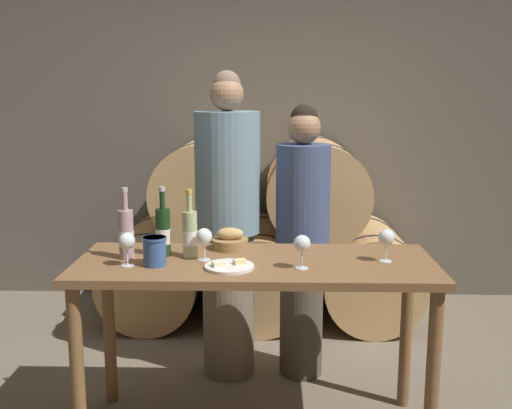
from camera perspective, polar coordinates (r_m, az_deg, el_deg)
The scene contains 15 objects.
stone_wall_back at distance 4.93m, azimuth 0.61°, elevation 9.68°, with size 10.00×0.12×3.20m.
barrel_stack at distance 4.47m, azimuth 0.47°, elevation -3.27°, with size 2.31×0.93×1.36m.
tasting_table at distance 2.93m, azimuth -0.07°, elevation -7.71°, with size 1.73×0.66×0.89m.
person_left at distance 3.51m, azimuth -2.69°, elevation -2.06°, with size 0.38×0.38×1.81m.
person_right at distance 3.53m, azimuth 4.44°, elevation -3.43°, with size 0.31×0.31×1.62m.
wine_bottle_red at distance 2.98m, azimuth -8.84°, elevation -2.57°, with size 0.07×0.07×0.35m.
wine_bottle_white at distance 2.94m, azimuth -6.31°, elevation -2.79°, with size 0.07×0.07×0.34m.
wine_bottle_rose at distance 2.96m, azimuth -12.26°, elevation -2.74°, with size 0.07×0.07×0.35m.
blue_crock at distance 2.83m, azimuth -9.64°, elevation -4.30°, with size 0.11×0.11×0.14m.
bread_basket at distance 3.10m, azimuth -2.49°, elevation -3.47°, with size 0.19×0.19×0.11m.
cheese_plate at distance 2.77m, azimuth -2.56°, elevation -5.88°, with size 0.23×0.23×0.04m.
wine_glass_far_left at distance 2.84m, azimuth -12.21°, elevation -3.51°, with size 0.08×0.08×0.16m.
wine_glass_left at distance 2.88m, azimuth -4.97°, elevation -3.12°, with size 0.08×0.08×0.16m.
wine_glass_center at distance 2.74m, azimuth 4.41°, elevation -3.80°, with size 0.08×0.08×0.16m.
wine_glass_right at distance 2.91m, azimuth 12.31°, elevation -3.15°, with size 0.08×0.08×0.16m.
Camera 1 is at (0.07, -2.77, 1.70)m, focal length 42.00 mm.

